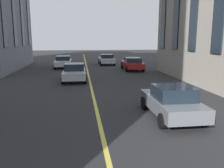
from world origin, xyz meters
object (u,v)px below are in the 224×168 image
Objects in this scene: car_white_parked_a at (106,59)px; car_red_mid at (132,64)px; car_grey_trailing at (172,102)px; car_silver_near at (74,72)px; car_white_parked_b at (63,62)px.

car_white_parked_a is 1.00× the size of car_red_mid.
car_grey_trailing and car_silver_near have the same top height.
car_white_parked_a is (21.88, 0.42, 0.00)m from car_grey_trailing.
car_white_parked_b is at bearing 17.14° from car_grey_trailing.
car_white_parked_b is 1.13× the size of car_grey_trailing.
car_white_parked_b is 1.13× the size of car_silver_near.
car_grey_trailing is 0.89× the size of car_red_mid.
car_grey_trailing is (-19.08, -5.88, -0.00)m from car_white_parked_b.
car_silver_near is (-9.31, -1.51, -0.00)m from car_white_parked_b.
car_white_parked_b is 9.43m from car_silver_near.
car_white_parked_b is at bearing 9.19° from car_silver_near.
car_silver_near is at bearing 161.90° from car_white_parked_a.
car_grey_trailing is at bearing -178.90° from car_white_parked_a.
car_silver_near is 8.61m from car_red_mid.
car_white_parked_b is 6.14m from car_white_parked_a.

